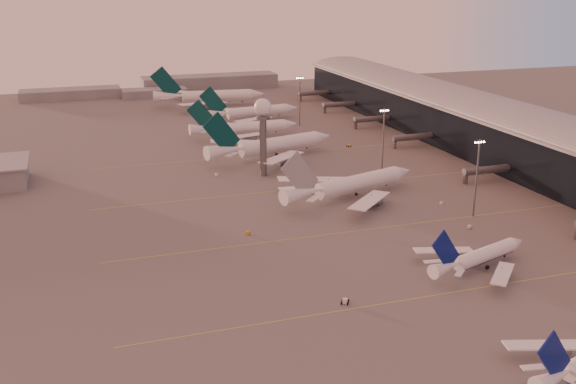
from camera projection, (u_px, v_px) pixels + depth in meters
name	position (u px, v px, depth m)	size (l,w,h in m)	color
ground	(399.00, 325.00, 147.07)	(700.00, 700.00, 0.00)	#545252
taxiway_markings	(401.00, 224.00, 206.69)	(180.00, 185.25, 0.02)	gold
terminal	(510.00, 135.00, 275.91)	(57.00, 362.00, 23.04)	black
radar_tower	(263.00, 121.00, 250.41)	(6.40, 6.40, 31.10)	#55575C
mast_b	(477.00, 175.00, 209.17)	(3.60, 0.56, 25.00)	#55575C
mast_c	(383.00, 137.00, 257.26)	(3.60, 0.56, 25.00)	#55575C
mast_d	(300.00, 99.00, 337.85)	(3.60, 0.56, 25.00)	#55575C
distant_horizon	(170.00, 86.00, 439.98)	(165.00, 37.50, 9.00)	slate
narrowbody_mid	(479.00, 259.00, 173.96)	(35.58, 27.93, 14.40)	white
widebody_white	(351.00, 188.00, 229.97)	(55.59, 43.86, 20.22)	white
greentail_a	(272.00, 149.00, 280.61)	(59.97, 47.80, 22.28)	white
greentail_b	(244.00, 130.00, 316.63)	(52.69, 42.58, 19.15)	white
greentail_c	(251.00, 114.00, 352.07)	(54.48, 43.77, 19.82)	white
greentail_d	(210.00, 99.00, 392.70)	(65.36, 52.53, 23.77)	white
gsv_tug_mid	(345.00, 301.00, 156.32)	(4.64, 4.10, 1.14)	silver
gsv_truck_b	(471.00, 225.00, 202.60)	(5.49, 2.50, 2.14)	silver
gsv_truck_c	(248.00, 231.00, 198.27)	(4.95, 5.37, 2.18)	gold
gsv_catering_b	(442.00, 199.00, 223.63)	(4.84, 3.05, 3.68)	silver
gsv_truck_d	(216.00, 173.00, 256.03)	(2.17, 5.53, 2.22)	silver
gsv_tug_hangar	(349.00, 146.00, 299.32)	(3.82, 2.62, 1.02)	gold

